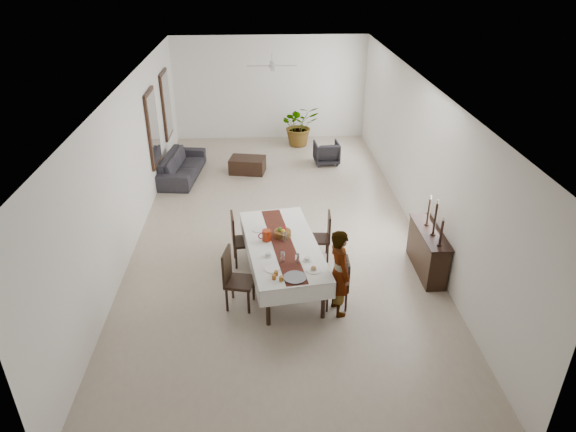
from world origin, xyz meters
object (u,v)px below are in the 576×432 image
Objects in this scene: dining_table_top at (282,245)px; sideboard_body at (427,252)px; red_pitcher at (266,235)px; woman at (339,272)px; sofa at (182,166)px.

dining_table_top is 2.79m from sideboard_body.
red_pitcher is 0.15× the size of sideboard_body.
sideboard_body reaches higher than dining_table_top.
woman is 0.73× the size of sofa.
red_pitcher is 0.13× the size of woman.
dining_table_top is 1.17× the size of sofa.
dining_table_top is 1.80× the size of sideboard_body.
red_pitcher is 0.10× the size of sofa.
red_pitcher is 5.38m from sofa.
red_pitcher is at bearing -149.05° from sofa.
woman is at bearing -54.86° from dining_table_top.
sofa is (-3.37, 5.96, -0.47)m from woman.
sideboard_body is (1.87, 1.14, -0.37)m from woman.
woman is (0.90, -0.96, 0.02)m from dining_table_top.
dining_table_top is at bearing -176.24° from sideboard_body.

